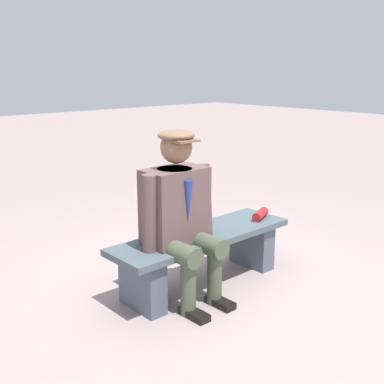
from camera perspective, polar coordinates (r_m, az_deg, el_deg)
name	(u,v)px	position (r m, az deg, el deg)	size (l,w,h in m)	color
ground_plane	(202,284)	(3.93, 1.23, -10.85)	(30.00, 30.00, 0.00)	gray
bench	(203,250)	(3.82, 1.26, -6.94)	(1.56, 0.46, 0.43)	#46555D
seated_man	(180,210)	(3.47, -1.43, -2.17)	(0.64, 0.61, 1.27)	brown
rolled_magazine	(260,214)	(4.15, 8.10, -2.64)	(0.08, 0.08, 0.22)	#B21E1E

